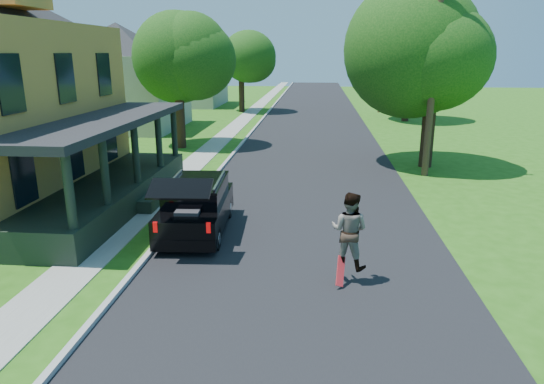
# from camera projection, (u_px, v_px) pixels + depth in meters

# --- Properties ---
(ground) EXTENTS (140.00, 140.00, 0.00)m
(ground) POSITION_uv_depth(u_px,v_px,m) (298.00, 297.00, 10.74)
(ground) COLOR #275A12
(ground) RESTS_ON ground
(street) EXTENTS (8.00, 120.00, 0.02)m
(street) POSITION_uv_depth(u_px,v_px,m) (311.00, 140.00, 29.88)
(street) COLOR black
(street) RESTS_ON ground
(curb) EXTENTS (0.15, 120.00, 0.12)m
(curb) POSITION_uv_depth(u_px,v_px,m) (246.00, 139.00, 30.24)
(curb) COLOR #9E9E99
(curb) RESTS_ON ground
(sidewalk) EXTENTS (1.30, 120.00, 0.03)m
(sidewalk) POSITION_uv_depth(u_px,v_px,m) (222.00, 139.00, 30.37)
(sidewalk) COLOR gray
(sidewalk) RESTS_ON ground
(front_walk) EXTENTS (6.50, 1.20, 0.03)m
(front_walk) POSITION_uv_depth(u_px,v_px,m) (39.00, 204.00, 17.32)
(front_walk) COLOR gray
(front_walk) RESTS_ON ground
(neighbor_house_mid) EXTENTS (12.78, 12.78, 8.30)m
(neighbor_house_mid) POSITION_uv_depth(u_px,v_px,m) (119.00, 68.00, 33.73)
(neighbor_house_mid) COLOR #A2A08F
(neighbor_house_mid) RESTS_ON ground
(neighbor_house_far) EXTENTS (12.78, 12.78, 8.30)m
(neighbor_house_far) POSITION_uv_depth(u_px,v_px,m) (181.00, 63.00, 49.04)
(neighbor_house_far) COLOR #A2A08F
(neighbor_house_far) RESTS_ON ground
(black_suv) EXTENTS (1.96, 4.57, 2.09)m
(black_suv) POSITION_uv_depth(u_px,v_px,m) (196.00, 207.00, 14.44)
(black_suv) COLOR black
(black_suv) RESTS_ON ground
(skateboarder) EXTENTS (1.08, 0.97, 1.82)m
(skateboarder) POSITION_uv_depth(u_px,v_px,m) (349.00, 230.00, 11.19)
(skateboarder) COLOR black
(skateboarder) RESTS_ON ground
(skateboard) EXTENTS (0.23, 0.51, 0.65)m
(skateboard) POSITION_uv_depth(u_px,v_px,m) (341.00, 272.00, 11.16)
(skateboard) COLOR red
(skateboard) RESTS_ON ground
(tree_left_mid) EXTENTS (5.16, 5.08, 7.85)m
(tree_left_mid) POSITION_uv_depth(u_px,v_px,m) (177.00, 54.00, 26.24)
(tree_left_mid) COLOR black
(tree_left_mid) RESTS_ON ground
(tree_left_far) EXTENTS (5.69, 5.85, 7.66)m
(tree_left_far) POSITION_uv_depth(u_px,v_px,m) (241.00, 54.00, 43.08)
(tree_left_far) COLOR black
(tree_left_far) RESTS_ON ground
(tree_right_near) EXTENTS (6.12, 6.02, 9.16)m
(tree_right_near) POSITION_uv_depth(u_px,v_px,m) (435.00, 36.00, 21.47)
(tree_right_near) COLOR black
(tree_right_near) RESTS_ON ground
(tree_right_mid) EXTENTS (7.73, 7.54, 9.26)m
(tree_right_mid) POSITION_uv_depth(u_px,v_px,m) (410.00, 41.00, 36.70)
(tree_right_mid) COLOR black
(tree_right_mid) RESTS_ON ground
(tree_right_far) EXTENTS (5.97, 5.62, 7.54)m
(tree_right_far) POSITION_uv_depth(u_px,v_px,m) (396.00, 55.00, 52.70)
(tree_right_far) COLOR black
(tree_right_far) RESTS_ON ground
(utility_pole_near) EXTENTS (1.82, 0.34, 10.86)m
(utility_pole_near) POSITION_uv_depth(u_px,v_px,m) (436.00, 43.00, 19.86)
(utility_pole_near) COLOR #422A1F
(utility_pole_near) RESTS_ON ground
(utility_pole_far) EXTENTS (1.58, 0.42, 8.58)m
(utility_pole_far) POSITION_uv_depth(u_px,v_px,m) (382.00, 62.00, 42.78)
(utility_pole_far) COLOR #422A1F
(utility_pole_far) RESTS_ON ground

